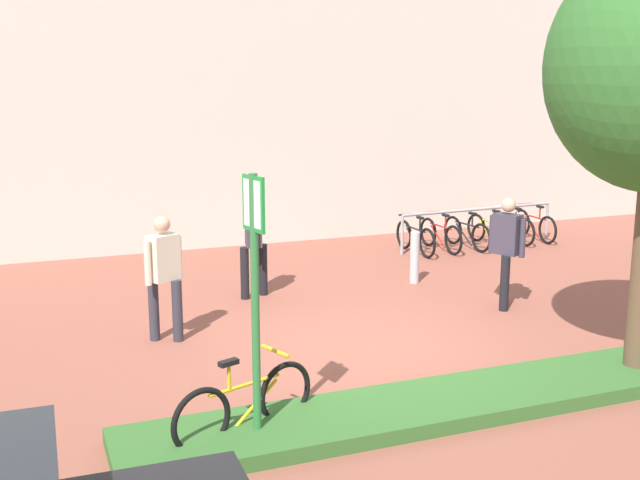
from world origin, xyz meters
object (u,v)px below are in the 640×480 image
object	(u,v)px
bike_rack_cluster	(478,230)
person_suited_dark	(507,245)
bollard_steel	(415,258)
person_suited_navy	(253,238)
parking_sign_post	(255,272)
person_casual_tan	(164,270)
bike_at_sign	(245,404)

from	to	relation	value
bike_rack_cluster	person_suited_dark	world-z (taller)	person_suited_dark
bike_rack_cluster	person_suited_dark	size ratio (longest dim) A/B	2.18
bollard_steel	person_suited_navy	world-z (taller)	person_suited_navy
parking_sign_post	bollard_steel	xyz separation A→B (m)	(4.29, 4.81, -1.28)
bollard_steel	person_suited_navy	size ratio (longest dim) A/B	0.52
person_suited_navy	person_casual_tan	world-z (taller)	same
bike_rack_cluster	bollard_steel	xyz separation A→B (m)	(-2.65, -2.15, 0.10)
person_suited_navy	person_suited_dark	bearing A→B (deg)	-29.68
bike_rack_cluster	person_casual_tan	world-z (taller)	person_casual_tan
person_suited_dark	person_suited_navy	bearing A→B (deg)	150.32
parking_sign_post	bike_rack_cluster	distance (m)	9.93
bike_at_sign	person_casual_tan	size ratio (longest dim) A/B	0.93
bike_at_sign	person_suited_navy	size ratio (longest dim) A/B	0.93
bollard_steel	person_casual_tan	bearing A→B (deg)	-162.31
person_suited_dark	parking_sign_post	bearing A→B (deg)	-148.45
bollard_steel	person_suited_navy	xyz separation A→B (m)	(-2.84, 0.17, 0.53)
parking_sign_post	bike_at_sign	size ratio (longest dim) A/B	1.66
parking_sign_post	bike_rack_cluster	world-z (taller)	parking_sign_post
bike_rack_cluster	person_casual_tan	size ratio (longest dim) A/B	2.18
person_suited_navy	bollard_steel	bearing A→B (deg)	-3.40
bike_rack_cluster	person_casual_tan	bearing A→B (deg)	-153.43
person_casual_tan	person_suited_navy	bearing A→B (deg)	43.30
bike_rack_cluster	bollard_steel	world-z (taller)	bollard_steel
bike_rack_cluster	person_suited_navy	xyz separation A→B (m)	(-5.49, -1.98, 0.64)
bollard_steel	person_casual_tan	world-z (taller)	person_casual_tan
bike_at_sign	person_casual_tan	world-z (taller)	person_casual_tan
parking_sign_post	person_suited_navy	bearing A→B (deg)	73.80
person_suited_navy	bike_at_sign	bearing A→B (deg)	-107.51
bike_rack_cluster	person_casual_tan	xyz separation A→B (m)	(-7.22, -3.61, 0.64)
parking_sign_post	bollard_steel	size ratio (longest dim) A/B	2.95
bollard_steel	parking_sign_post	bearing A→B (deg)	-131.72
bike_at_sign	bike_rack_cluster	size ratio (longest dim) A/B	0.43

